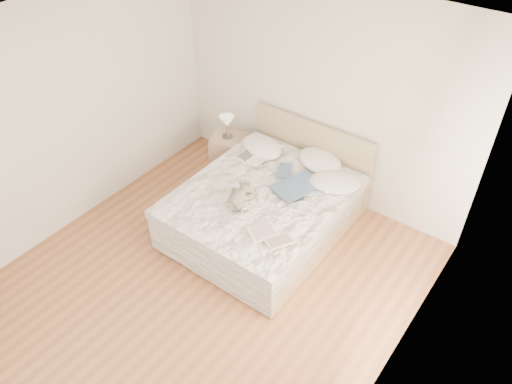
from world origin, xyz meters
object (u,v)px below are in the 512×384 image
Objects in this scene: bed at (266,208)px; photo_book at (252,159)px; nightstand at (229,155)px; teddy_bear at (238,202)px; table_lamp at (227,123)px; childrens_book at (271,237)px.

bed reaches higher than photo_book.
nightstand is 1.64× the size of teddy_bear.
bed is at bearing -29.97° from nightstand.
table_lamp reaches higher than nightstand.
childrens_book is (1.61, -1.27, -0.16)m from table_lamp.
photo_book is 1.03× the size of teddy_bear.
photo_book is at bearing 164.41° from childrens_book.
table_lamp reaches higher than teddy_bear.
photo_book is (0.62, -0.28, -0.16)m from table_lamp.
teddy_bear is at bearing -170.87° from childrens_book.
photo_book is 0.85× the size of childrens_book.
bed is 6.28× the size of teddy_bear.
teddy_bear is at bearing -46.51° from nightstand.
childrens_book is (1.00, -0.99, 0.00)m from photo_book.
bed is 0.89m from childrens_book.
bed is at bearing 66.55° from teddy_bear.
table_lamp is at bearing -161.70° from nightstand.
bed is 3.83× the size of nightstand.
bed is at bearing 157.96° from childrens_book.
bed reaches higher than table_lamp.
teddy_bear is at bearing -46.20° from table_lamp.
nightstand is 1.75× the size of table_lamp.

